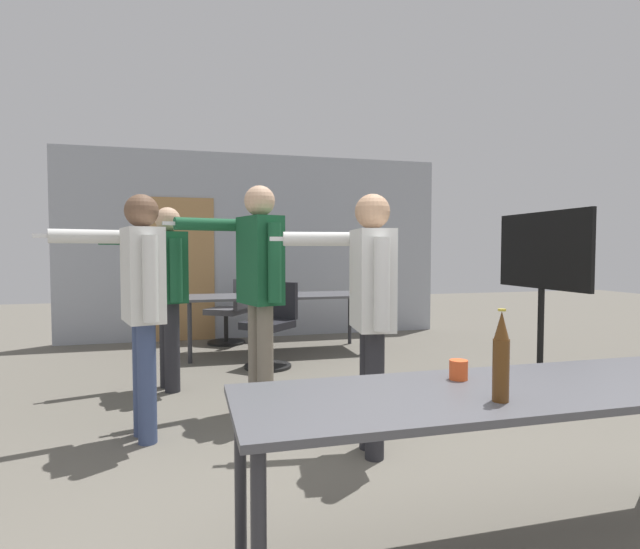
{
  "coord_description": "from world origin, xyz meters",
  "views": [
    {
      "loc": [
        -1.01,
        -1.43,
        1.3
      ],
      "look_at": [
        0.03,
        2.53,
        1.1
      ],
      "focal_mm": 28.0,
      "sensor_mm": 36.0,
      "label": 1
    }
  ],
  "objects_px": {
    "person_far_watching": "(141,292)",
    "drink_cup": "(459,370)",
    "person_near_casual": "(258,275)",
    "tv_screen": "(542,275)",
    "office_chair_side_rolled": "(231,313)",
    "office_chair_near_pushed": "(272,327)",
    "person_center_tall": "(167,281)",
    "beer_bottle": "(501,358)",
    "person_right_polo": "(370,297)"
  },
  "relations": [
    {
      "from": "person_far_watching",
      "to": "person_near_casual",
      "type": "bearing_deg",
      "value": -82.92
    },
    {
      "from": "person_far_watching",
      "to": "drink_cup",
      "type": "height_order",
      "value": "person_far_watching"
    },
    {
      "from": "person_far_watching",
      "to": "beer_bottle",
      "type": "relative_size",
      "value": 4.83
    },
    {
      "from": "person_center_tall",
      "to": "person_right_polo",
      "type": "bearing_deg",
      "value": -160.65
    },
    {
      "from": "person_far_watching",
      "to": "person_center_tall",
      "type": "relative_size",
      "value": 0.99
    },
    {
      "from": "person_right_polo",
      "to": "drink_cup",
      "type": "xyz_separation_m",
      "value": [
        0.03,
        -1.02,
        -0.23
      ]
    },
    {
      "from": "office_chair_near_pushed",
      "to": "person_center_tall",
      "type": "bearing_deg",
      "value": 75.67
    },
    {
      "from": "person_right_polo",
      "to": "office_chair_side_rolled",
      "type": "relative_size",
      "value": 1.81
    },
    {
      "from": "person_far_watching",
      "to": "beer_bottle",
      "type": "height_order",
      "value": "person_far_watching"
    },
    {
      "from": "person_far_watching",
      "to": "person_center_tall",
      "type": "bearing_deg",
      "value": -21.04
    },
    {
      "from": "person_center_tall",
      "to": "office_chair_side_rolled",
      "type": "height_order",
      "value": "person_center_tall"
    },
    {
      "from": "office_chair_side_rolled",
      "to": "person_right_polo",
      "type": "bearing_deg",
      "value": -139.53
    },
    {
      "from": "tv_screen",
      "to": "person_near_casual",
      "type": "height_order",
      "value": "person_near_casual"
    },
    {
      "from": "person_near_casual",
      "to": "person_right_polo",
      "type": "bearing_deg",
      "value": -166.35
    },
    {
      "from": "person_far_watching",
      "to": "office_chair_side_rolled",
      "type": "xyz_separation_m",
      "value": [
        0.87,
        3.39,
        -0.59
      ]
    },
    {
      "from": "person_far_watching",
      "to": "person_center_tall",
      "type": "xyz_separation_m",
      "value": [
        0.12,
        1.24,
        -0.0
      ]
    },
    {
      "from": "person_far_watching",
      "to": "office_chair_near_pushed",
      "type": "bearing_deg",
      "value": -47.57
    },
    {
      "from": "tv_screen",
      "to": "office_chair_side_rolled",
      "type": "bearing_deg",
      "value": -136.68
    },
    {
      "from": "beer_bottle",
      "to": "person_right_polo",
      "type": "bearing_deg",
      "value": 90.69
    },
    {
      "from": "tv_screen",
      "to": "drink_cup",
      "type": "height_order",
      "value": "tv_screen"
    },
    {
      "from": "person_far_watching",
      "to": "office_chair_side_rolled",
      "type": "bearing_deg",
      "value": -29.9
    },
    {
      "from": "tv_screen",
      "to": "person_far_watching",
      "type": "relative_size",
      "value": 0.99
    },
    {
      "from": "person_near_casual",
      "to": "person_right_polo",
      "type": "xyz_separation_m",
      "value": [
        0.57,
        -0.97,
        -0.1
      ]
    },
    {
      "from": "person_near_casual",
      "to": "person_far_watching",
      "type": "bearing_deg",
      "value": 95.67
    },
    {
      "from": "person_near_casual",
      "to": "person_right_polo",
      "type": "relative_size",
      "value": 1.09
    },
    {
      "from": "tv_screen",
      "to": "office_chair_near_pushed",
      "type": "bearing_deg",
      "value": -120.59
    },
    {
      "from": "person_right_polo",
      "to": "tv_screen",
      "type": "bearing_deg",
      "value": -55.27
    },
    {
      "from": "person_right_polo",
      "to": "office_chair_side_rolled",
      "type": "bearing_deg",
      "value": 15.13
    },
    {
      "from": "person_far_watching",
      "to": "office_chair_near_pushed",
      "type": "relative_size",
      "value": 1.79
    },
    {
      "from": "office_chair_side_rolled",
      "to": "beer_bottle",
      "type": "xyz_separation_m",
      "value": [
        0.56,
        -5.36,
        0.47
      ]
    },
    {
      "from": "person_center_tall",
      "to": "drink_cup",
      "type": "height_order",
      "value": "person_center_tall"
    },
    {
      "from": "office_chair_side_rolled",
      "to": "drink_cup",
      "type": "bearing_deg",
      "value": -140.75
    },
    {
      "from": "tv_screen",
      "to": "person_center_tall",
      "type": "distance_m",
      "value": 3.55
    },
    {
      "from": "tv_screen",
      "to": "drink_cup",
      "type": "relative_size",
      "value": 19.56
    },
    {
      "from": "person_near_casual",
      "to": "tv_screen",
      "type": "bearing_deg",
      "value": -103.67
    },
    {
      "from": "office_chair_side_rolled",
      "to": "person_far_watching",
      "type": "bearing_deg",
      "value": -161.75
    },
    {
      "from": "person_far_watching",
      "to": "drink_cup",
      "type": "distance_m",
      "value": 2.21
    },
    {
      "from": "person_far_watching",
      "to": "office_chair_side_rolled",
      "type": "distance_m",
      "value": 3.55
    },
    {
      "from": "person_center_tall",
      "to": "office_chair_near_pushed",
      "type": "relative_size",
      "value": 1.81
    },
    {
      "from": "tv_screen",
      "to": "person_near_casual",
      "type": "xyz_separation_m",
      "value": [
        -2.75,
        -0.15,
        0.04
      ]
    },
    {
      "from": "beer_bottle",
      "to": "drink_cup",
      "type": "xyz_separation_m",
      "value": [
        0.01,
        0.32,
        -0.12
      ]
    },
    {
      "from": "drink_cup",
      "to": "person_center_tall",
      "type": "bearing_deg",
      "value": 114.77
    },
    {
      "from": "person_far_watching",
      "to": "office_chair_side_rolled",
      "type": "relative_size",
      "value": 1.83
    },
    {
      "from": "person_far_watching",
      "to": "drink_cup",
      "type": "relative_size",
      "value": 19.69
    },
    {
      "from": "person_far_watching",
      "to": "person_right_polo",
      "type": "bearing_deg",
      "value": -129.06
    },
    {
      "from": "person_near_casual",
      "to": "drink_cup",
      "type": "distance_m",
      "value": 2.11
    },
    {
      "from": "person_near_casual",
      "to": "drink_cup",
      "type": "bearing_deg",
      "value": 179.96
    },
    {
      "from": "person_far_watching",
      "to": "person_near_casual",
      "type": "height_order",
      "value": "person_near_casual"
    },
    {
      "from": "person_center_tall",
      "to": "person_near_casual",
      "type": "bearing_deg",
      "value": -156.24
    },
    {
      "from": "office_chair_near_pushed",
      "to": "drink_cup",
      "type": "bearing_deg",
      "value": 137.45
    }
  ]
}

